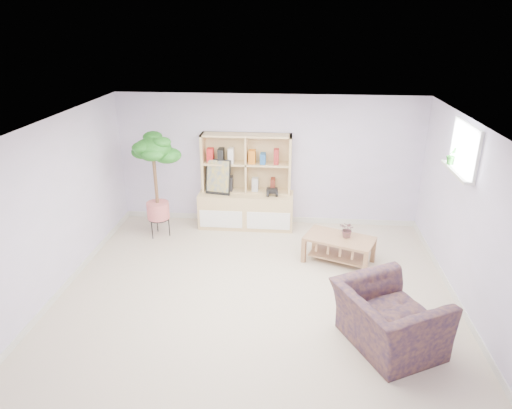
# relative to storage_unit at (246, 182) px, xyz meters

# --- Properties ---
(floor) EXTENTS (5.50, 5.00, 0.01)m
(floor) POSITION_rel_storage_unit_xyz_m (0.39, -2.24, -0.86)
(floor) COLOR tan
(floor) RESTS_ON ground
(ceiling) EXTENTS (5.50, 5.00, 0.01)m
(ceiling) POSITION_rel_storage_unit_xyz_m (0.39, -2.24, 1.54)
(ceiling) COLOR white
(ceiling) RESTS_ON walls
(walls) EXTENTS (5.51, 5.01, 2.40)m
(walls) POSITION_rel_storage_unit_xyz_m (0.39, -2.24, 0.34)
(walls) COLOR silver
(walls) RESTS_ON floor
(baseboard) EXTENTS (5.50, 5.00, 0.10)m
(baseboard) POSITION_rel_storage_unit_xyz_m (0.39, -2.24, -0.81)
(baseboard) COLOR silver
(baseboard) RESTS_ON floor
(window) EXTENTS (0.10, 0.98, 0.68)m
(window) POSITION_rel_storage_unit_xyz_m (3.12, -1.64, 1.14)
(window) COLOR white
(window) RESTS_ON walls
(window_sill) EXTENTS (0.14, 1.00, 0.04)m
(window_sill) POSITION_rel_storage_unit_xyz_m (3.06, -1.64, 0.82)
(window_sill) COLOR silver
(window_sill) RESTS_ON walls
(storage_unit) EXTENTS (1.72, 0.58, 1.72)m
(storage_unit) POSITION_rel_storage_unit_xyz_m (0.00, 0.00, 0.00)
(storage_unit) COLOR #E3B27B
(storage_unit) RESTS_ON floor
(poster) EXTENTS (0.47, 0.19, 0.64)m
(poster) POSITION_rel_storage_unit_xyz_m (-0.50, -0.05, 0.10)
(poster) COLOR yellow
(poster) RESTS_ON storage_unit
(toy_truck) EXTENTS (0.31, 0.22, 0.15)m
(toy_truck) POSITION_rel_storage_unit_xyz_m (0.48, -0.06, -0.14)
(toy_truck) COLOR black
(toy_truck) RESTS_ON storage_unit
(coffee_table) EXTENTS (1.19, 0.92, 0.43)m
(coffee_table) POSITION_rel_storage_unit_xyz_m (1.61, -1.24, -0.65)
(coffee_table) COLOR #92593E
(coffee_table) RESTS_ON floor
(table_plant) EXTENTS (0.31, 0.31, 0.26)m
(table_plant) POSITION_rel_storage_unit_xyz_m (1.72, -1.22, -0.30)
(table_plant) COLOR #256F2F
(table_plant) RESTS_ON coffee_table
(floor_tree) EXTENTS (0.69, 0.69, 1.85)m
(floor_tree) POSITION_rel_storage_unit_xyz_m (-1.49, -0.55, 0.06)
(floor_tree) COLOR #205E1F
(floor_tree) RESTS_ON floor
(armchair) EXTENTS (1.40, 1.47, 0.84)m
(armchair) POSITION_rel_storage_unit_xyz_m (2.01, -3.21, -0.44)
(armchair) COLOR #121033
(armchair) RESTS_ON floor
(sill_plant) EXTENTS (0.16, 0.14, 0.26)m
(sill_plant) POSITION_rel_storage_unit_xyz_m (3.06, -1.35, 0.97)
(sill_plant) COLOR #205E1F
(sill_plant) RESTS_ON window_sill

